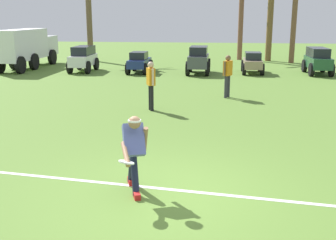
{
  "coord_description": "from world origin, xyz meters",
  "views": [
    {
      "loc": [
        0.81,
        -6.61,
        3.0
      ],
      "look_at": [
        -0.18,
        1.68,
        0.9
      ],
      "focal_mm": 45.0,
      "sensor_mm": 36.0,
      "label": 1
    }
  ],
  "objects_px": {
    "parked_car_slot_b": "(139,62)",
    "palm_tree_far_right": "(295,7)",
    "teammate_midfield": "(228,72)",
    "box_truck": "(28,46)",
    "palm_tree_left_of_centre": "(241,10)",
    "palm_tree_far_left": "(88,3)",
    "frisbee_in_flight": "(126,162)",
    "parked_car_slot_d": "(253,62)",
    "frisbee_thrower": "(134,149)",
    "parked_car_slot_e": "(318,60)",
    "teammate_near_sideline": "(151,81)",
    "parked_car_slot_a": "(83,58)",
    "parked_car_slot_c": "(199,59)"
  },
  "relations": [
    {
      "from": "parked_car_slot_b",
      "to": "box_truck",
      "type": "distance_m",
      "value": 6.75
    },
    {
      "from": "palm_tree_left_of_centre",
      "to": "frisbee_in_flight",
      "type": "bearing_deg",
      "value": -96.93
    },
    {
      "from": "teammate_midfield",
      "to": "parked_car_slot_e",
      "type": "distance_m",
      "value": 8.38
    },
    {
      "from": "parked_car_slot_b",
      "to": "parked_car_slot_e",
      "type": "relative_size",
      "value": 0.92
    },
    {
      "from": "parked_car_slot_e",
      "to": "parked_car_slot_c",
      "type": "bearing_deg",
      "value": -174.78
    },
    {
      "from": "parked_car_slot_b",
      "to": "palm_tree_far_right",
      "type": "bearing_deg",
      "value": 33.55
    },
    {
      "from": "teammate_midfield",
      "to": "parked_car_slot_e",
      "type": "relative_size",
      "value": 0.65
    },
    {
      "from": "frisbee_in_flight",
      "to": "parked_car_slot_b",
      "type": "distance_m",
      "value": 15.99
    },
    {
      "from": "teammate_near_sideline",
      "to": "box_truck",
      "type": "xyz_separation_m",
      "value": [
        -8.64,
        9.92,
        0.29
      ]
    },
    {
      "from": "teammate_near_sideline",
      "to": "parked_car_slot_c",
      "type": "bearing_deg",
      "value": 82.95
    },
    {
      "from": "box_truck",
      "to": "parked_car_slot_c",
      "type": "bearing_deg",
      "value": -6.56
    },
    {
      "from": "frisbee_thrower",
      "to": "teammate_near_sideline",
      "type": "bearing_deg",
      "value": 96.49
    },
    {
      "from": "parked_car_slot_e",
      "to": "parked_car_slot_d",
      "type": "bearing_deg",
      "value": -178.63
    },
    {
      "from": "parked_car_slot_b",
      "to": "parked_car_slot_d",
      "type": "relative_size",
      "value": 1.0
    },
    {
      "from": "frisbee_in_flight",
      "to": "parked_car_slot_d",
      "type": "relative_size",
      "value": 0.16
    },
    {
      "from": "box_truck",
      "to": "palm_tree_left_of_centre",
      "type": "xyz_separation_m",
      "value": [
        12.17,
        6.17,
        2.03
      ]
    },
    {
      "from": "parked_car_slot_a",
      "to": "palm_tree_left_of_centre",
      "type": "distance_m",
      "value": 11.47
    },
    {
      "from": "parked_car_slot_d",
      "to": "palm_tree_far_left",
      "type": "xyz_separation_m",
      "value": [
        -10.22,
        5.01,
        3.11
      ]
    },
    {
      "from": "parked_car_slot_d",
      "to": "palm_tree_far_left",
      "type": "bearing_deg",
      "value": 153.89
    },
    {
      "from": "frisbee_thrower",
      "to": "box_truck",
      "type": "bearing_deg",
      "value": 119.83
    },
    {
      "from": "teammate_near_sideline",
      "to": "palm_tree_far_left",
      "type": "distance_m",
      "value": 15.87
    },
    {
      "from": "frisbee_thrower",
      "to": "teammate_near_sideline",
      "type": "distance_m",
      "value": 6.46
    },
    {
      "from": "frisbee_in_flight",
      "to": "parked_car_slot_b",
      "type": "xyz_separation_m",
      "value": [
        -2.74,
        15.76,
        -0.19
      ]
    },
    {
      "from": "teammate_midfield",
      "to": "parked_car_slot_d",
      "type": "xyz_separation_m",
      "value": [
        1.42,
        6.84,
        -0.38
      ]
    },
    {
      "from": "teammate_midfield",
      "to": "palm_tree_left_of_centre",
      "type": "relative_size",
      "value": 0.3
    },
    {
      "from": "parked_car_slot_c",
      "to": "palm_tree_far_right",
      "type": "distance_m",
      "value": 8.5
    },
    {
      "from": "parked_car_slot_d",
      "to": "box_truck",
      "type": "distance_m",
      "value": 12.55
    },
    {
      "from": "palm_tree_far_right",
      "to": "parked_car_slot_a",
      "type": "bearing_deg",
      "value": -154.69
    },
    {
      "from": "palm_tree_far_left",
      "to": "palm_tree_left_of_centre",
      "type": "height_order",
      "value": "palm_tree_far_left"
    },
    {
      "from": "palm_tree_far_left",
      "to": "frisbee_in_flight",
      "type": "bearing_deg",
      "value": -71.62
    },
    {
      "from": "parked_car_slot_e",
      "to": "palm_tree_far_right",
      "type": "height_order",
      "value": "palm_tree_far_right"
    },
    {
      "from": "parked_car_slot_b",
      "to": "box_truck",
      "type": "bearing_deg",
      "value": 170.27
    },
    {
      "from": "palm_tree_far_left",
      "to": "teammate_midfield",
      "type": "bearing_deg",
      "value": -53.42
    },
    {
      "from": "frisbee_in_flight",
      "to": "parked_car_slot_e",
      "type": "height_order",
      "value": "parked_car_slot_e"
    },
    {
      "from": "frisbee_in_flight",
      "to": "palm_tree_left_of_centre",
      "type": "xyz_separation_m",
      "value": [
        2.8,
        23.06,
        2.51
      ]
    },
    {
      "from": "palm_tree_left_of_centre",
      "to": "palm_tree_far_right",
      "type": "height_order",
      "value": "palm_tree_far_right"
    },
    {
      "from": "parked_car_slot_d",
      "to": "palm_tree_far_right",
      "type": "distance_m",
      "value": 6.67
    },
    {
      "from": "parked_car_slot_e",
      "to": "palm_tree_left_of_centre",
      "type": "xyz_separation_m",
      "value": [
        -3.65,
        6.73,
        2.54
      ]
    },
    {
      "from": "palm_tree_far_left",
      "to": "palm_tree_far_right",
      "type": "bearing_deg",
      "value": 1.26
    },
    {
      "from": "teammate_midfield",
      "to": "parked_car_slot_e",
      "type": "bearing_deg",
      "value": 55.72
    },
    {
      "from": "teammate_midfield",
      "to": "box_truck",
      "type": "relative_size",
      "value": 0.26
    },
    {
      "from": "frisbee_thrower",
      "to": "palm_tree_far_left",
      "type": "distance_m",
      "value": 22.08
    },
    {
      "from": "box_truck",
      "to": "palm_tree_far_right",
      "type": "xyz_separation_m",
      "value": [
        15.35,
        4.65,
        2.22
      ]
    },
    {
      "from": "frisbee_thrower",
      "to": "teammate_midfield",
      "type": "distance_m",
      "value": 9.03
    },
    {
      "from": "parked_car_slot_e",
      "to": "parked_car_slot_b",
      "type": "bearing_deg",
      "value": -176.44
    },
    {
      "from": "teammate_near_sideline",
      "to": "box_truck",
      "type": "height_order",
      "value": "box_truck"
    },
    {
      "from": "teammate_near_sideline",
      "to": "palm_tree_far_left",
      "type": "xyz_separation_m",
      "value": [
        -6.34,
        14.29,
        2.74
      ]
    },
    {
      "from": "frisbee_in_flight",
      "to": "parked_car_slot_a",
      "type": "height_order",
      "value": "parked_car_slot_a"
    },
    {
      "from": "teammate_near_sideline",
      "to": "parked_car_slot_e",
      "type": "height_order",
      "value": "teammate_near_sideline"
    },
    {
      "from": "teammate_near_sideline",
      "to": "palm_tree_far_right",
      "type": "xyz_separation_m",
      "value": [
        6.71,
        14.58,
        2.51
      ]
    }
  ]
}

